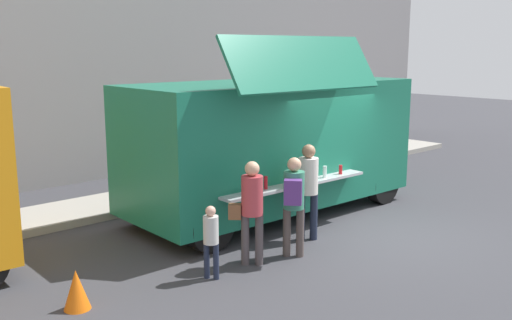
% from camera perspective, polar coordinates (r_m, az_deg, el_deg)
% --- Properties ---
extents(ground_plane, '(60.00, 60.00, 0.00)m').
position_cam_1_polar(ground_plane, '(11.19, 11.99, -7.14)').
color(ground_plane, '#38383D').
extents(curb_strip, '(28.00, 1.60, 0.15)m').
position_cam_1_polar(curb_strip, '(12.37, -20.86, -5.52)').
color(curb_strip, '#9E998E').
rests_on(curb_strip, ground).
extents(food_truck_main, '(6.27, 3.16, 3.66)m').
position_cam_1_polar(food_truck_main, '(11.98, 1.63, 1.79)').
color(food_truck_main, '#197052').
rests_on(food_truck_main, ground).
extents(traffic_cone_orange, '(0.36, 0.36, 0.55)m').
position_cam_1_polar(traffic_cone_orange, '(8.24, -17.32, -12.14)').
color(traffic_cone_orange, orange).
rests_on(traffic_cone_orange, ground).
extents(trash_bin, '(0.60, 0.60, 1.00)m').
position_cam_1_polar(trash_bin, '(16.77, 6.58, 0.84)').
color(trash_bin, '#2C6336').
rests_on(trash_bin, ground).
extents(customer_front_ordering, '(0.54, 0.46, 1.76)m').
position_cam_1_polar(customer_front_ordering, '(10.39, 5.08, -2.37)').
color(customer_front_ordering, '#1E2438').
rests_on(customer_front_ordering, ground).
extents(customer_mid_with_backpack, '(0.53, 0.51, 1.69)m').
position_cam_1_polar(customer_mid_with_backpack, '(9.51, 3.75, -3.67)').
color(customer_mid_with_backpack, '#4F4440').
rests_on(customer_mid_with_backpack, ground).
extents(customer_rear_waiting, '(0.49, 0.49, 1.70)m').
position_cam_1_polar(customer_rear_waiting, '(9.17, -0.48, -4.38)').
color(customer_rear_waiting, '#4B4345').
rests_on(customer_rear_waiting, ground).
extents(child_near_queue, '(0.23, 0.23, 1.14)m').
position_cam_1_polar(child_near_queue, '(8.73, -4.48, -7.46)').
color(child_near_queue, '#1D243A').
rests_on(child_near_queue, ground).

